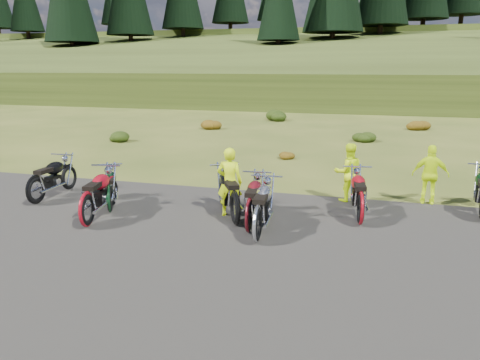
% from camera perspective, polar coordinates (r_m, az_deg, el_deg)
% --- Properties ---
extents(ground, '(300.00, 300.00, 0.00)m').
position_cam_1_polar(ground, '(10.18, -1.96, -7.33)').
color(ground, '#394717').
rests_on(ground, ground).
extents(gravel_pad, '(20.00, 12.00, 0.04)m').
position_cam_1_polar(gravel_pad, '(8.46, -6.21, -12.02)').
color(gravel_pad, black).
rests_on(gravel_pad, ground).
extents(hill_slope, '(300.00, 45.97, 9.37)m').
position_cam_1_polar(hill_slope, '(59.21, 13.26, 9.97)').
color(hill_slope, '#2B3812').
rests_on(hill_slope, ground).
extents(hill_plateau, '(300.00, 90.00, 9.17)m').
position_cam_1_polar(hill_plateau, '(119.12, 14.82, 11.68)').
color(hill_plateau, '#2B3812').
rests_on(hill_plateau, ground).
extents(shrub_1, '(1.03, 1.03, 0.61)m').
position_cam_1_polar(shrub_1, '(23.86, -14.62, 5.31)').
color(shrub_1, black).
rests_on(shrub_1, ground).
extents(shrub_2, '(1.30, 1.30, 0.77)m').
position_cam_1_polar(shrub_2, '(27.40, -3.69, 6.95)').
color(shrub_2, brown).
rests_on(shrub_2, ground).
extents(shrub_3, '(1.56, 1.56, 0.92)m').
position_cam_1_polar(shrub_3, '(31.71, 4.55, 8.02)').
color(shrub_3, black).
rests_on(shrub_3, ground).
extents(shrub_4, '(0.77, 0.77, 0.45)m').
position_cam_1_polar(shrub_4, '(18.85, 5.47, 3.27)').
color(shrub_4, brown).
rests_on(shrub_4, ground).
extents(shrub_5, '(1.03, 1.03, 0.61)m').
position_cam_1_polar(shrub_5, '(23.77, 14.78, 5.27)').
color(shrub_5, black).
rests_on(shrub_5, ground).
extents(shrub_6, '(1.30, 1.30, 0.77)m').
position_cam_1_polar(shrub_6, '(29.12, 20.82, 6.49)').
color(shrub_6, brown).
rests_on(shrub_6, ground).
extents(motorcycle_0, '(0.80, 2.25, 1.17)m').
position_cam_1_polar(motorcycle_0, '(13.79, -23.45, -2.78)').
color(motorcycle_0, black).
rests_on(motorcycle_0, ground).
extents(motorcycle_1, '(1.18, 2.43, 1.22)m').
position_cam_1_polar(motorcycle_1, '(11.49, -17.99, -5.51)').
color(motorcycle_1, maroon).
rests_on(motorcycle_1, ground).
extents(motorcycle_2, '(1.54, 2.09, 1.05)m').
position_cam_1_polar(motorcycle_2, '(12.40, -15.50, -3.91)').
color(motorcycle_2, black).
rests_on(motorcycle_2, ground).
extents(motorcycle_3, '(0.91, 2.31, 1.19)m').
position_cam_1_polar(motorcycle_3, '(10.02, 2.07, -7.69)').
color(motorcycle_3, '#A7A7AC').
rests_on(motorcycle_3, ground).
extents(motorcycle_4, '(0.95, 2.26, 1.15)m').
position_cam_1_polar(motorcycle_4, '(10.59, 1.10, -6.47)').
color(motorcycle_4, '#510D13').
rests_on(motorcycle_4, ground).
extents(motorcycle_5, '(1.80, 2.41, 1.22)m').
position_cam_1_polar(motorcycle_5, '(11.04, -0.58, -5.60)').
color(motorcycle_5, black).
rests_on(motorcycle_5, ground).
extents(motorcycle_6, '(1.02, 2.31, 1.17)m').
position_cam_1_polar(motorcycle_6, '(11.41, 14.36, -5.39)').
color(motorcycle_6, maroon).
rests_on(motorcycle_6, ground).
extents(person_middle, '(0.65, 0.45, 1.72)m').
position_cam_1_polar(person_middle, '(11.44, -1.28, -0.40)').
color(person_middle, '#C3E10B').
rests_on(person_middle, ground).
extents(person_right_a, '(0.94, 0.84, 1.60)m').
position_cam_1_polar(person_right_a, '(13.08, 13.04, 0.79)').
color(person_right_a, '#C3E10B').
rests_on(person_right_a, ground).
extents(person_right_b, '(0.96, 0.44, 1.60)m').
position_cam_1_polar(person_right_b, '(13.48, 22.19, 0.49)').
color(person_right_b, '#C3E10B').
rests_on(person_right_b, ground).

